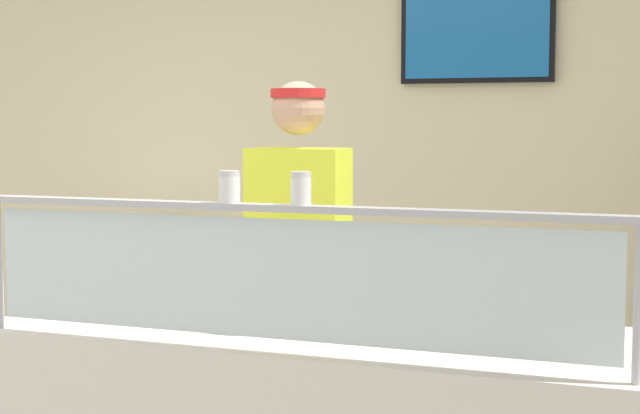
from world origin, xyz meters
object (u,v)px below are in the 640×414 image
object	(u,v)px
pizza_tray	(254,315)
pepper_flake_shaker	(301,191)
pizza_box_stack	(139,241)
worker_figure	(299,274)
parmesan_shaker	(229,189)
pizza_server	(240,309)

from	to	relation	value
pizza_tray	pepper_flake_shaker	xyz separation A→B (m)	(0.32, -0.39, 0.45)
pizza_tray	pepper_flake_shaker	size ratio (longest dim) A/B	5.18
pepper_flake_shaker	pizza_box_stack	world-z (taller)	pepper_flake_shaker
worker_figure	pizza_box_stack	bearing A→B (deg)	144.56
pepper_flake_shaker	pizza_tray	bearing A→B (deg)	129.15
parmesan_shaker	pepper_flake_shaker	distance (m)	0.22
pizza_box_stack	pepper_flake_shaker	bearing A→B (deg)	-49.16
pizza_server	worker_figure	bearing A→B (deg)	105.92
pepper_flake_shaker	pizza_box_stack	xyz separation A→B (m)	(-1.65, 1.90, -0.44)
pepper_flake_shaker	pizza_server	bearing A→B (deg)	134.15
pizza_tray	pizza_server	size ratio (longest dim) A/B	1.73
worker_figure	pepper_flake_shaker	bearing A→B (deg)	-68.46
pizza_server	worker_figure	world-z (taller)	worker_figure
worker_figure	pizza_box_stack	xyz separation A→B (m)	(-1.24, 0.89, -0.03)
pepper_flake_shaker	worker_figure	world-z (taller)	worker_figure
parmesan_shaker	pizza_box_stack	size ratio (longest dim) A/B	0.20
pizza_tray	parmesan_shaker	world-z (taller)	parmesan_shaker
pizza_tray	pizza_server	xyz separation A→B (m)	(-0.04, -0.02, 0.02)
parmesan_shaker	worker_figure	distance (m)	1.11
worker_figure	pizza_tray	bearing A→B (deg)	-82.23
pizza_tray	pepper_flake_shaker	bearing A→B (deg)	-50.85
parmesan_shaker	pepper_flake_shaker	xyz separation A→B (m)	(0.22, 0.00, 0.00)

